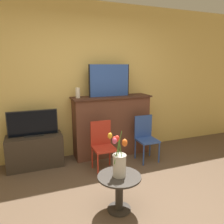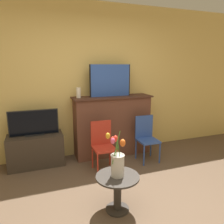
# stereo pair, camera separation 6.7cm
# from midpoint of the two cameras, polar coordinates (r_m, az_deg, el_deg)

# --- Properties ---
(wall_back) EXTENTS (8.00, 0.06, 2.70)m
(wall_back) POSITION_cam_midpoint_polar(r_m,az_deg,el_deg) (3.96, -8.04, 7.92)
(wall_back) COLOR #E0BC66
(wall_back) RESTS_ON ground
(fireplace_mantel) EXTENTS (1.43, 0.42, 1.09)m
(fireplace_mantel) POSITION_cam_midpoint_polar(r_m,az_deg,el_deg) (4.02, -0.66, -3.37)
(fireplace_mantel) COLOR brown
(fireplace_mantel) RESTS_ON ground
(painting) EXTENTS (0.75, 0.03, 0.56)m
(painting) POSITION_cam_midpoint_polar(r_m,az_deg,el_deg) (3.87, -1.17, 8.23)
(painting) COLOR black
(painting) RESTS_ON fireplace_mantel
(mantel_candle) EXTENTS (0.08, 0.08, 0.17)m
(mantel_candle) POSITION_cam_midpoint_polar(r_m,az_deg,el_deg) (3.73, -9.46, 4.96)
(mantel_candle) COLOR silver
(mantel_candle) RESTS_ON fireplace_mantel
(tv_stand) EXTENTS (0.87, 0.41, 0.52)m
(tv_stand) POSITION_cam_midpoint_polar(r_m,az_deg,el_deg) (3.84, -19.91, -9.55)
(tv_stand) COLOR #382D23
(tv_stand) RESTS_ON ground
(tv_monitor) EXTENTS (0.77, 0.12, 0.41)m
(tv_monitor) POSITION_cam_midpoint_polar(r_m,az_deg,el_deg) (3.71, -20.43, -2.87)
(tv_monitor) COLOR black
(tv_monitor) RESTS_ON tv_stand
(chair_red) EXTENTS (0.33, 0.33, 0.78)m
(chair_red) POSITION_cam_midpoint_polar(r_m,az_deg,el_deg) (3.47, -3.04, -8.06)
(chair_red) COLOR #B22D1E
(chair_red) RESTS_ON ground
(chair_blue) EXTENTS (0.33, 0.33, 0.78)m
(chair_blue) POSITION_cam_midpoint_polar(r_m,az_deg,el_deg) (3.85, 8.23, -6.06)
(chair_blue) COLOR #2D4C99
(chair_blue) RESTS_ON ground
(side_table) EXTENTS (0.49, 0.49, 0.43)m
(side_table) POSITION_cam_midpoint_polar(r_m,az_deg,el_deg) (2.61, 1.12, -19.12)
(side_table) COLOR #332D28
(side_table) RESTS_ON ground
(vase_tulips) EXTENTS (0.24, 0.22, 0.54)m
(vase_tulips) POSITION_cam_midpoint_polar(r_m,az_deg,el_deg) (2.46, 1.06, -12.72)
(vase_tulips) COLOR beige
(vase_tulips) RESTS_ON side_table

